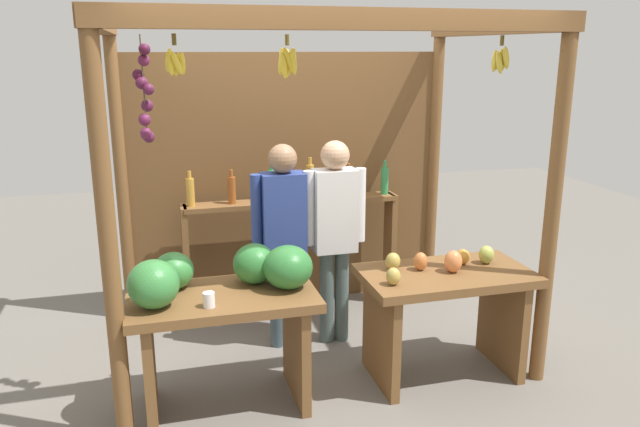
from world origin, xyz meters
name	(u,v)px	position (x,y,z in m)	size (l,w,h in m)	color
ground_plane	(314,344)	(0.00, 0.00, 0.00)	(12.00, 12.00, 0.00)	slate
market_stall	(299,155)	(-0.01, 0.41, 1.42)	(2.87, 1.89, 2.44)	brown
fruit_counter_left	(223,301)	(-0.75, -0.66, 0.71)	(1.23, 0.67, 1.05)	brown
fruit_counter_right	(444,300)	(0.75, -0.67, 0.56)	(1.15, 0.64, 0.92)	brown
bottle_shelf_unit	(292,225)	(-0.01, 0.67, 0.78)	(1.83, 0.22, 1.35)	brown
vendor_man	(284,229)	(-0.21, 0.06, 0.94)	(0.48, 0.21, 1.57)	#40535C
vendor_woman	(335,225)	(0.17, 0.03, 0.95)	(0.48, 0.21, 1.58)	#4A5C5A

